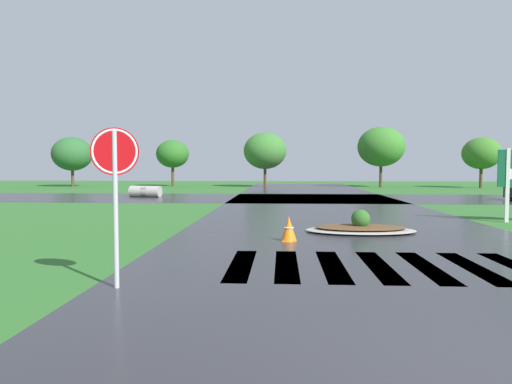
# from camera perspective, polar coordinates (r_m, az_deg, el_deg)

# --- Properties ---
(asphalt_roadway) EXTENTS (9.94, 80.00, 0.01)m
(asphalt_roadway) POSITION_cam_1_polar(r_m,az_deg,el_deg) (14.23, 10.89, -4.80)
(asphalt_roadway) COLOR #2B2B30
(asphalt_roadway) RESTS_ON ground
(asphalt_cross_road) EXTENTS (90.00, 8.95, 0.01)m
(asphalt_cross_road) POSITION_cam_1_polar(r_m,az_deg,el_deg) (29.04, 6.97, -0.76)
(asphalt_cross_road) COLOR #2B2B30
(asphalt_cross_road) RESTS_ON ground
(crosswalk_stripes) EXTENTS (5.85, 3.02, 0.01)m
(crosswalk_stripes) POSITION_cam_1_polar(r_m,az_deg,el_deg) (9.49, 14.85, -8.81)
(crosswalk_stripes) COLOR white
(crosswalk_stripes) RESTS_ON ground
(stop_sign) EXTENTS (0.75, 0.17, 2.57)m
(stop_sign) POSITION_cam_1_polar(r_m,az_deg,el_deg) (7.68, -16.97, 2.71)
(stop_sign) COLOR #B2B5BA
(stop_sign) RESTS_ON ground
(median_island) EXTENTS (3.26, 1.88, 0.68)m
(median_island) POSITION_cam_1_polar(r_m,az_deg,el_deg) (14.19, 12.74, -4.32)
(median_island) COLOR #9E9B93
(median_island) RESTS_ON ground
(drainage_pipe_stack) EXTENTS (2.15, 1.10, 0.73)m
(drainage_pipe_stack) POSITION_cam_1_polar(r_m,az_deg,el_deg) (30.77, -13.46, 0.06)
(drainage_pipe_stack) COLOR #9E9B93
(drainage_pipe_stack) RESTS_ON ground
(traffic_cone) EXTENTS (0.42, 0.42, 0.66)m
(traffic_cone) POSITION_cam_1_polar(r_m,az_deg,el_deg) (12.18, 4.06, -4.58)
(traffic_cone) COLOR orange
(traffic_cone) RESTS_ON ground
(background_treeline) EXTENTS (42.77, 5.25, 5.80)m
(background_treeline) POSITION_cam_1_polar(r_m,az_deg,el_deg) (45.00, 2.77, 5.07)
(background_treeline) COLOR #4C3823
(background_treeline) RESTS_ON ground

